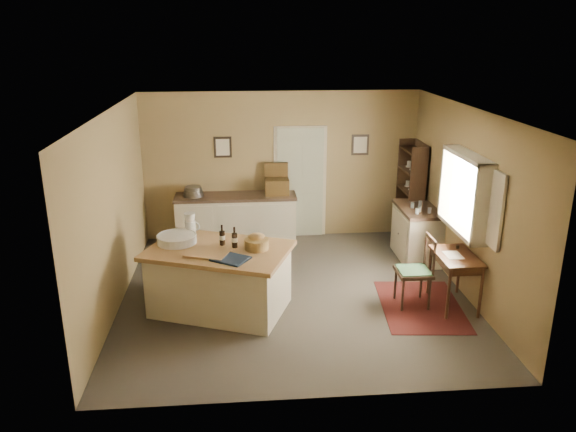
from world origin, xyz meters
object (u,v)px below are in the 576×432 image
object	(u,v)px
work_island	(219,277)
shelving_unit	(413,193)
sideboard	(237,217)
desk_chair	(413,272)
right_cabinet	(417,233)
writing_desk	(456,262)

from	to	relation	value
work_island	shelving_unit	world-z (taller)	shelving_unit
sideboard	shelving_unit	size ratio (longest dim) A/B	1.18
sideboard	shelving_unit	world-z (taller)	shelving_unit
work_island	desk_chair	distance (m)	2.71
sideboard	right_cabinet	bearing A→B (deg)	-18.40
work_island	desk_chair	size ratio (longest dim) A/B	2.17
sideboard	desk_chair	distance (m)	3.65
work_island	sideboard	distance (m)	2.60
shelving_unit	right_cabinet	bearing A→B (deg)	-100.42
sideboard	right_cabinet	world-z (taller)	sideboard
right_cabinet	writing_desk	bearing A→B (deg)	-89.99
work_island	right_cabinet	size ratio (longest dim) A/B	1.97
desk_chair	shelving_unit	bearing A→B (deg)	74.15
right_cabinet	shelving_unit	xyz separation A→B (m)	(0.15, 0.81, 0.46)
writing_desk	right_cabinet	xyz separation A→B (m)	(-0.00, 1.75, -0.21)
desk_chair	writing_desk	bearing A→B (deg)	-6.38
work_island	shelving_unit	xyz separation A→B (m)	(3.42, 2.39, 0.44)
shelving_unit	sideboard	bearing A→B (deg)	176.41
writing_desk	desk_chair	bearing A→B (deg)	173.36
work_island	shelving_unit	size ratio (longest dim) A/B	1.18
sideboard	desk_chair	xyz separation A→B (m)	(2.47, -2.69, 0.02)
sideboard	right_cabinet	xyz separation A→B (m)	(3.04, -1.01, -0.02)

